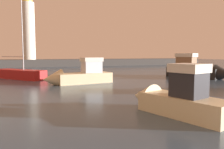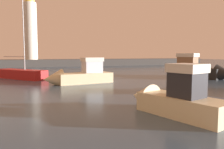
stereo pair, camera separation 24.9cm
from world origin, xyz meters
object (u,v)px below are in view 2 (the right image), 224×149
motorboat_4 (170,98)px  motorboat_3 (201,71)px  sailboat_moored (21,74)px  motorboat_0 (77,76)px  lighthouse (30,27)px

motorboat_4 → motorboat_3: bearing=44.8°
motorboat_3 → motorboat_4: 20.15m
motorboat_3 → sailboat_moored: size_ratio=0.85×
motorboat_0 → sailboat_moored: bearing=129.3°
lighthouse → motorboat_0: lighthouse is taller
lighthouse → sailboat_moored: bearing=-92.2°
motorboat_3 → motorboat_4: motorboat_3 is taller
lighthouse → motorboat_3: (21.54, -37.15, -9.13)m
lighthouse → motorboat_3: lighthouse is taller
lighthouse → motorboat_4: bearing=-82.0°
lighthouse → motorboat_0: size_ratio=2.25×
sailboat_moored → motorboat_4: bearing=-68.5°
motorboat_0 → motorboat_3: size_ratio=0.87×
lighthouse → motorboat_0: bearing=-82.6°
motorboat_3 → motorboat_4: (-14.30, -14.19, -0.19)m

